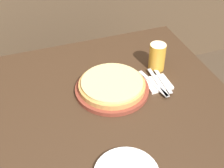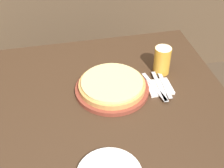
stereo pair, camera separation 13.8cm
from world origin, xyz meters
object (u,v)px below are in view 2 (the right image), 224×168
pizza_on_board (112,86)px  beer_glass (162,59)px  dinner_knife (159,86)px  spoon (165,85)px  fork (154,87)px

pizza_on_board → beer_glass: beer_glass is taller
dinner_knife → spoon: bearing=-0.0°
beer_glass → fork: bearing=-121.8°
fork → spoon: size_ratio=1.17×
fork → dinner_knife: bearing=0.0°
dinner_knife → spoon: 0.03m
dinner_knife → fork: bearing=180.0°
beer_glass → spoon: size_ratio=0.75×
pizza_on_board → dinner_knife: 0.22m
fork → dinner_knife: 0.03m
beer_glass → dinner_knife: (-0.05, -0.12, -0.06)m
pizza_on_board → spoon: 0.24m
dinner_knife → spoon: (0.03, -0.00, 0.00)m
beer_glass → spoon: 0.13m
pizza_on_board → spoon: size_ratio=1.84×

